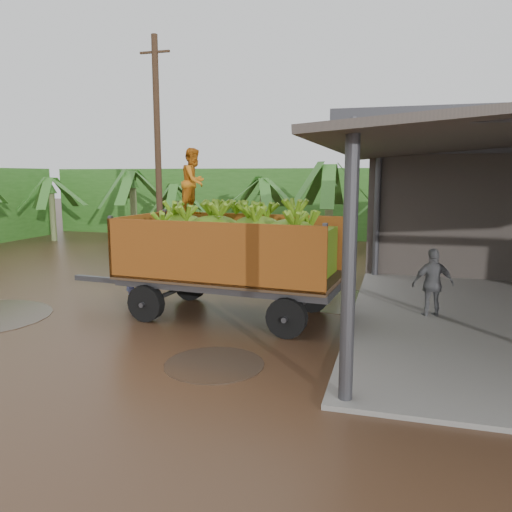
% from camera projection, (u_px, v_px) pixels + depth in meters
% --- Properties ---
extents(ground, '(100.00, 100.00, 0.00)m').
position_uv_depth(ground, '(140.00, 310.00, 12.11)').
color(ground, black).
rests_on(ground, ground).
extents(hedge_north, '(22.00, 3.00, 3.60)m').
position_uv_depth(hedge_north, '(249.00, 202.00, 27.56)').
color(hedge_north, '#2D661E').
rests_on(hedge_north, ground).
extents(banana_trailer, '(7.00, 2.82, 3.89)m').
position_uv_depth(banana_trailer, '(231.00, 252.00, 11.40)').
color(banana_trailer, '#BB611A').
rests_on(banana_trailer, ground).
extents(man_blue, '(0.68, 0.51, 1.70)m').
position_uv_depth(man_blue, '(134.00, 270.00, 12.76)').
color(man_blue, '#7C8EE2').
rests_on(man_blue, ground).
extents(man_grey, '(1.03, 0.68, 1.63)m').
position_uv_depth(man_grey, '(433.00, 284.00, 11.29)').
color(man_grey, slate).
rests_on(man_grey, ground).
extents(utility_pole, '(1.20, 0.24, 8.37)m').
position_uv_depth(utility_pole, '(158.00, 149.00, 18.97)').
color(utility_pole, '#47301E').
rests_on(utility_pole, ground).
extents(banana_plants, '(24.43, 20.09, 4.25)m').
position_uv_depth(banana_plants, '(77.00, 213.00, 18.84)').
color(banana_plants, '#2D661E').
rests_on(banana_plants, ground).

